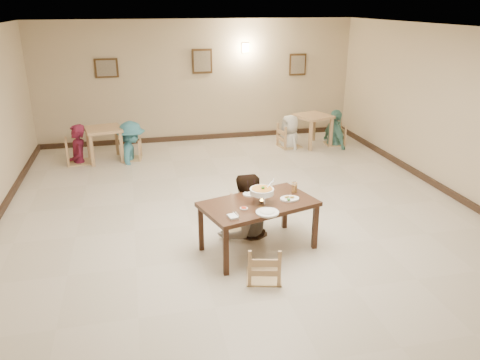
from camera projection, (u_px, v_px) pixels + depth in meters
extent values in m
plane|color=beige|center=(244.00, 220.00, 7.73)|extent=(10.00, 10.00, 0.00)
plane|color=silver|center=(245.00, 30.00, 6.66)|extent=(10.00, 10.00, 0.00)
plane|color=#C7B18E|center=(198.00, 82.00, 11.74)|extent=(10.00, 0.00, 10.00)
plane|color=#C7B18E|center=(451.00, 357.00, 2.64)|extent=(10.00, 0.00, 10.00)
plane|color=#C7B18E|center=(471.00, 119.00, 8.03)|extent=(0.00, 10.00, 10.00)
cube|color=#322117|center=(200.00, 137.00, 12.23)|extent=(8.00, 0.06, 0.12)
cube|color=#322117|center=(456.00, 196.00, 8.54)|extent=(0.06, 10.00, 0.12)
cube|color=#3D2713|center=(106.00, 68.00, 11.11)|extent=(0.55, 0.03, 0.45)
cube|color=gray|center=(106.00, 68.00, 11.09)|extent=(0.45, 0.01, 0.37)
cube|color=#3D2713|center=(202.00, 61.00, 11.55)|extent=(0.50, 0.03, 0.60)
cube|color=gray|center=(202.00, 61.00, 11.53)|extent=(0.41, 0.01, 0.49)
cube|color=#3D2713|center=(298.00, 65.00, 12.13)|extent=(0.45, 0.03, 0.55)
cube|color=gray|center=(298.00, 65.00, 12.11)|extent=(0.37, 0.01, 0.45)
cube|color=#FFD88C|center=(245.00, 48.00, 11.67)|extent=(0.16, 0.05, 0.22)
cube|color=#3D2213|center=(259.00, 204.00, 6.58)|extent=(1.76, 1.30, 0.06)
cube|color=#3D2213|center=(226.00, 252.00, 6.07)|extent=(0.07, 0.07, 0.68)
cube|color=#3D2213|center=(315.00, 227.00, 6.74)|extent=(0.07, 0.07, 0.68)
cube|color=#3D2213|center=(201.00, 228.00, 6.69)|extent=(0.07, 0.07, 0.68)
cube|color=#3D2213|center=(285.00, 208.00, 7.36)|extent=(0.07, 0.07, 0.68)
cube|color=tan|center=(244.00, 203.00, 7.27)|extent=(0.46, 0.46, 0.05)
cube|color=tan|center=(264.00, 248.00, 5.96)|extent=(0.45, 0.45, 0.05)
imported|color=gray|center=(245.00, 174.00, 6.98)|extent=(1.14, 1.02, 1.93)
torus|color=silver|center=(262.00, 194.00, 6.50)|extent=(0.26, 0.26, 0.01)
cylinder|color=silver|center=(262.00, 202.00, 6.54)|extent=(0.07, 0.07, 0.04)
cone|color=#FFA526|center=(262.00, 198.00, 6.52)|extent=(0.04, 0.04, 0.06)
cylinder|color=white|center=(262.00, 191.00, 6.48)|extent=(0.34, 0.34, 0.08)
cylinder|color=#C66E12|center=(262.00, 189.00, 6.47)|extent=(0.29, 0.29, 0.02)
sphere|color=#2D7223|center=(263.00, 188.00, 6.46)|extent=(0.05, 0.05, 0.05)
cylinder|color=silver|center=(270.00, 184.00, 6.55)|extent=(0.16, 0.10, 0.11)
cylinder|color=silver|center=(268.00, 196.00, 6.60)|extent=(0.01, 0.01, 0.15)
cylinder|color=silver|center=(254.00, 197.00, 6.55)|extent=(0.01, 0.01, 0.15)
cylinder|color=silver|center=(264.00, 202.00, 6.41)|extent=(0.01, 0.01, 0.15)
cylinder|color=white|center=(251.00, 194.00, 6.83)|extent=(0.26, 0.26, 0.02)
ellipsoid|color=white|center=(251.00, 194.00, 6.83)|extent=(0.17, 0.14, 0.06)
cylinder|color=white|center=(267.00, 213.00, 6.22)|extent=(0.31, 0.31, 0.02)
ellipsoid|color=white|center=(267.00, 212.00, 6.22)|extent=(0.20, 0.17, 0.07)
cylinder|color=white|center=(290.00, 199.00, 6.66)|extent=(0.28, 0.28, 0.02)
sphere|color=#2D7223|center=(289.00, 199.00, 6.57)|extent=(0.05, 0.05, 0.05)
cylinder|color=white|center=(244.00, 208.00, 6.35)|extent=(0.11, 0.11, 0.02)
cylinder|color=#A71C08|center=(244.00, 208.00, 6.35)|extent=(0.08, 0.08, 0.01)
cube|color=white|center=(233.00, 217.00, 6.10)|extent=(0.14, 0.17, 0.03)
cube|color=silver|center=(235.00, 214.00, 6.18)|extent=(0.03, 0.16, 0.01)
cube|color=silver|center=(237.00, 214.00, 6.19)|extent=(0.03, 0.16, 0.01)
cylinder|color=white|center=(294.00, 187.00, 6.89)|extent=(0.08, 0.08, 0.16)
cylinder|color=orange|center=(294.00, 188.00, 6.89)|extent=(0.07, 0.07, 0.12)
cube|color=tan|center=(103.00, 129.00, 10.38)|extent=(0.88, 0.88, 0.06)
cube|color=tan|center=(92.00, 151.00, 10.13)|extent=(0.07, 0.07, 0.70)
cube|color=tan|center=(122.00, 148.00, 10.36)|extent=(0.07, 0.07, 0.70)
cube|color=tan|center=(88.00, 143.00, 10.67)|extent=(0.07, 0.07, 0.70)
cube|color=tan|center=(117.00, 140.00, 10.91)|extent=(0.07, 0.07, 0.70)
cube|color=tan|center=(313.00, 116.00, 11.50)|extent=(0.98, 0.98, 0.06)
cube|color=tan|center=(311.00, 136.00, 11.22)|extent=(0.07, 0.07, 0.71)
cube|color=tan|center=(331.00, 133.00, 11.54)|extent=(0.07, 0.07, 0.71)
cube|color=tan|center=(294.00, 130.00, 11.74)|extent=(0.07, 0.07, 0.71)
cube|color=tan|center=(314.00, 127.00, 12.05)|extent=(0.07, 0.07, 0.71)
cube|color=tan|center=(77.00, 142.00, 10.30)|extent=(0.50, 0.50, 0.05)
cube|color=tan|center=(131.00, 142.00, 10.58)|extent=(0.42, 0.42, 0.05)
cube|color=tan|center=(290.00, 127.00, 11.47)|extent=(0.50, 0.50, 0.05)
cube|color=tan|center=(335.00, 127.00, 11.67)|extent=(0.45, 0.45, 0.05)
imported|color=maroon|center=(75.00, 125.00, 10.16)|extent=(0.54, 0.71, 1.75)
imported|color=teal|center=(129.00, 122.00, 10.41)|extent=(0.72, 1.17, 1.76)
imported|color=silver|center=(291.00, 115.00, 11.36)|extent=(0.62, 0.85, 1.60)
imported|color=#589C8C|center=(337.00, 110.00, 11.51)|extent=(0.49, 1.06, 1.77)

